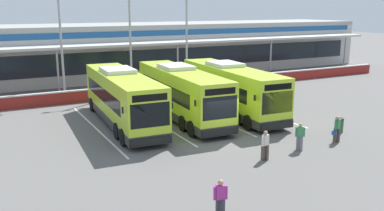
# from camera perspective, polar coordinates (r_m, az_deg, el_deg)

# --- Properties ---
(ground_plane) EXTENTS (200.00, 200.00, 0.00)m
(ground_plane) POSITION_cam_1_polar(r_m,az_deg,el_deg) (25.75, 4.40, -4.67)
(ground_plane) COLOR #605E5B
(terminal_building) EXTENTS (70.00, 13.00, 6.00)m
(terminal_building) POSITION_cam_1_polar(r_m,az_deg,el_deg) (49.62, -12.38, 7.29)
(terminal_building) COLOR #B7B7B2
(terminal_building) RESTS_ON ground
(red_barrier_wall) EXTENTS (60.00, 0.40, 1.10)m
(red_barrier_wall) POSITION_cam_1_polar(r_m,az_deg,el_deg) (38.28, -7.18, 2.08)
(red_barrier_wall) COLOR maroon
(red_barrier_wall) RESTS_ON ground
(coach_bus_leftmost) EXTENTS (3.53, 12.28, 3.78)m
(coach_bus_leftmost) POSITION_cam_1_polar(r_m,az_deg,el_deg) (29.04, -9.48, 0.90)
(coach_bus_leftmost) COLOR #B7DB2D
(coach_bus_leftmost) RESTS_ON ground
(coach_bus_left_centre) EXTENTS (3.53, 12.28, 3.78)m
(coach_bus_left_centre) POSITION_cam_1_polar(r_m,az_deg,el_deg) (30.36, -1.48, 1.62)
(coach_bus_left_centre) COLOR #B7DB2D
(coach_bus_left_centre) RESTS_ON ground
(coach_bus_centre) EXTENTS (3.53, 12.28, 3.78)m
(coach_bus_centre) POSITION_cam_1_polar(r_m,az_deg,el_deg) (31.92, 5.27, 2.14)
(coach_bus_centre) COLOR #B7DB2D
(coach_bus_centre) RESTS_ON ground
(bay_stripe_far_west) EXTENTS (0.14, 13.00, 0.01)m
(bay_stripe_far_west) POSITION_cam_1_polar(r_m,az_deg,el_deg) (28.67, -12.92, -3.10)
(bay_stripe_far_west) COLOR silver
(bay_stripe_far_west) RESTS_ON ground
(bay_stripe_west) EXTENTS (0.14, 13.00, 0.01)m
(bay_stripe_west) POSITION_cam_1_polar(r_m,az_deg,el_deg) (29.94, -5.14, -2.10)
(bay_stripe_west) COLOR silver
(bay_stripe_west) RESTS_ON ground
(bay_stripe_mid_west) EXTENTS (0.14, 13.00, 0.01)m
(bay_stripe_mid_west) POSITION_cam_1_polar(r_m,az_deg,el_deg) (31.73, 1.87, -1.18)
(bay_stripe_mid_west) COLOR silver
(bay_stripe_mid_west) RESTS_ON ground
(bay_stripe_centre) EXTENTS (0.14, 13.00, 0.01)m
(bay_stripe_centre) POSITION_cam_1_polar(r_m,az_deg,el_deg) (33.94, 8.05, -0.34)
(bay_stripe_centre) COLOR silver
(bay_stripe_centre) RESTS_ON ground
(pedestrian_with_handbag) EXTENTS (0.65, 0.36, 1.62)m
(pedestrian_with_handbag) POSITION_cam_1_polar(r_m,az_deg,el_deg) (26.45, 19.16, -2.96)
(pedestrian_with_handbag) COLOR #4C4238
(pedestrian_with_handbag) RESTS_ON ground
(pedestrian_in_dark_coat) EXTENTS (0.54, 0.38, 1.62)m
(pedestrian_in_dark_coat) POSITION_cam_1_polar(r_m,az_deg,el_deg) (16.22, 3.89, -12.48)
(pedestrian_in_dark_coat) COLOR #33333D
(pedestrian_in_dark_coat) RESTS_ON ground
(pedestrian_child) EXTENTS (0.51, 0.41, 1.62)m
(pedestrian_child) POSITION_cam_1_polar(r_m,az_deg,el_deg) (24.32, 14.50, -4.00)
(pedestrian_child) COLOR slate
(pedestrian_child) RESTS_ON ground
(pedestrian_near_bin) EXTENTS (0.54, 0.30, 1.62)m
(pedestrian_near_bin) POSITION_cam_1_polar(r_m,az_deg,el_deg) (22.42, 9.95, -5.24)
(pedestrian_near_bin) COLOR #4C4238
(pedestrian_near_bin) RESTS_ON ground
(lamp_post_west) EXTENTS (3.24, 0.28, 11.00)m
(lamp_post_west) POSITION_cam_1_polar(r_m,az_deg,el_deg) (38.65, -17.55, 10.25)
(lamp_post_west) COLOR #9E9EA3
(lamp_post_west) RESTS_ON ground
(lamp_post_centre) EXTENTS (3.24, 0.28, 11.00)m
(lamp_post_centre) POSITION_cam_1_polar(r_m,az_deg,el_deg) (39.44, -8.47, 10.76)
(lamp_post_centre) COLOR #9E9EA3
(lamp_post_centre) RESTS_ON ground
(lamp_post_east) EXTENTS (3.24, 0.28, 11.00)m
(lamp_post_east) POSITION_cam_1_polar(r_m,az_deg,el_deg) (41.50, -0.75, 11.02)
(lamp_post_east) COLOR #9E9EA3
(lamp_post_east) RESTS_ON ground
(litter_bin) EXTENTS (0.54, 0.54, 0.93)m
(litter_bin) POSITION_cam_1_polar(r_m,az_deg,el_deg) (28.72, 19.43, -2.53)
(litter_bin) COLOR #2D5133
(litter_bin) RESTS_ON ground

